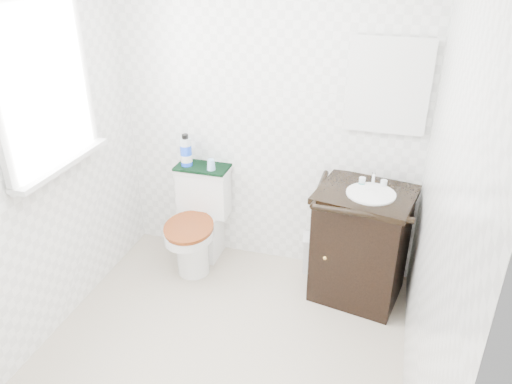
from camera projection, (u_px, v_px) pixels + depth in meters
The scene contains 14 objects.
floor at pixel (215, 361), 3.03m from camera, with size 2.40×2.40×0.00m, color #C1B39B.
wall_back at pixel (268, 112), 3.50m from camera, with size 2.40×2.40×0.00m, color white.
wall_front at pixel (55, 358), 1.45m from camera, with size 2.40×2.40×0.00m, color white.
wall_left at pixel (20, 160), 2.75m from camera, with size 2.40×2.40×0.00m, color white.
wall_right at pixel (438, 215), 2.20m from camera, with size 2.40×2.40×0.00m, color white.
window at pixel (42, 86), 2.80m from camera, with size 0.02×0.70×0.90m, color white.
mirror at pixel (388, 86), 3.17m from camera, with size 0.50×0.02×0.60m, color silver.
toilet at pixel (199, 224), 3.82m from camera, with size 0.43×0.64×0.75m.
vanity at pixel (361, 242), 3.41m from camera, with size 0.70×0.63×0.92m.
trash_bin at pixel (316, 253), 3.79m from camera, with size 0.23×0.19×0.29m.
towel at pixel (202, 167), 3.73m from camera, with size 0.40×0.22×0.02m, color black.
mouthwash_bottle at pixel (186, 151), 3.69m from camera, with size 0.09×0.09×0.24m.
cup at pixel (211, 165), 3.65m from camera, with size 0.06×0.06×0.08m, color #8EB9E8.
soap_bar at pixel (362, 184), 3.32m from camera, with size 0.06×0.04×0.02m, color #176F69.
Camera 1 is at (0.86, -2.07, 2.29)m, focal length 35.00 mm.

